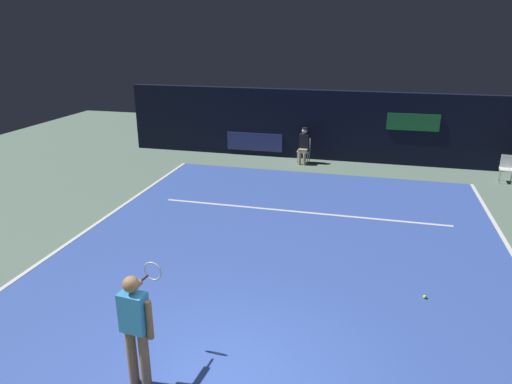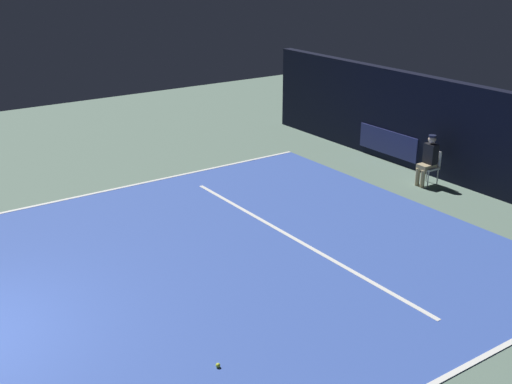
{
  "view_description": "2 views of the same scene",
  "coord_description": "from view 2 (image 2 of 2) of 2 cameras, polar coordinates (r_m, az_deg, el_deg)",
  "views": [
    {
      "loc": [
        1.69,
        -4.87,
        4.72
      ],
      "look_at": [
        -0.91,
        5.36,
        0.97
      ],
      "focal_mm": 32.38,
      "sensor_mm": 36.0,
      "label": 1
    },
    {
      "loc": [
        9.67,
        -0.97,
        5.73
      ],
      "look_at": [
        -0.4,
        6.01,
        1.08
      ],
      "focal_mm": 45.11,
      "sensor_mm": 36.0,
      "label": 2
    }
  ],
  "objects": [
    {
      "name": "ground_plane",
      "position": [
        12.59,
        -3.87,
        -6.35
      ],
      "size": [
        30.53,
        30.53,
        0.0
      ],
      "primitive_type": "plane",
      "color": "slate"
    },
    {
      "name": "court_surface",
      "position": [
        12.58,
        -3.87,
        -6.33
      ],
      "size": [
        9.99,
        11.41,
        0.01
      ],
      "primitive_type": "cube",
      "color": "#3856B2",
      "rests_on": "ground"
    },
    {
      "name": "line_sideline_right",
      "position": [
        16.68,
        -12.67,
        0.21
      ],
      "size": [
        0.1,
        11.41,
        0.01
      ],
      "primitive_type": "cube",
      "color": "white",
      "rests_on": "court_surface"
    },
    {
      "name": "line_service",
      "position": [
        13.6,
        3.37,
        -4.12
      ],
      "size": [
        7.79,
        0.1,
        0.01
      ],
      "primitive_type": "cube",
      "color": "white",
      "rests_on": "court_surface"
    },
    {
      "name": "back_wall",
      "position": [
        17.04,
        18.66,
        4.59
      ],
      "size": [
        15.45,
        0.33,
        2.6
      ],
      "color": "black",
      "rests_on": "ground"
    },
    {
      "name": "line_judge_on_chair",
      "position": [
        17.03,
        15.06,
        2.81
      ],
      "size": [
        0.46,
        0.54,
        1.32
      ],
      "color": "white",
      "rests_on": "ground"
    },
    {
      "name": "tennis_ball",
      "position": [
        9.71,
        -3.39,
        -15.09
      ],
      "size": [
        0.07,
        0.07,
        0.07
      ],
      "primitive_type": "sphere",
      "color": "#CCE033",
      "rests_on": "court_surface"
    }
  ]
}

